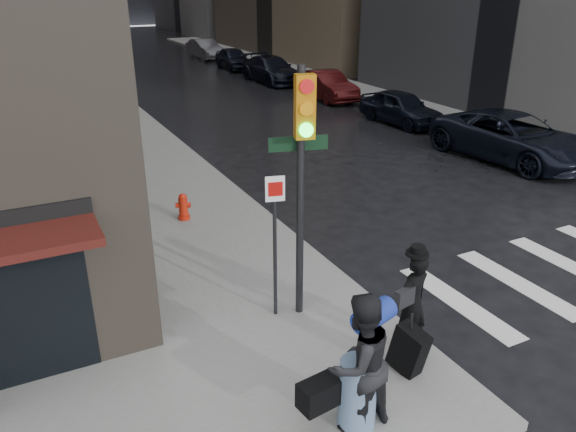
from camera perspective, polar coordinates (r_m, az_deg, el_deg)
name	(u,v)px	position (r m, az deg, el deg)	size (l,w,h in m)	color
ground	(328,388)	(8.98, 4.12, -17.01)	(140.00, 140.00, 0.00)	black
sidewalk_left	(77,90)	(33.52, -20.66, 11.85)	(4.00, 50.00, 0.15)	slate
sidewalk_right	(295,73)	(37.47, 0.74, 14.33)	(3.00, 50.00, 0.15)	slate
man_overcoat	(412,310)	(9.18, 12.45, -9.32)	(0.97, 1.11, 1.88)	black
man_jeans	(358,363)	(7.59, 7.15, -14.57)	(1.46, 0.89, 2.01)	black
traffic_light	(300,164)	(9.10, 1.19, 5.27)	(1.07, 0.62, 4.40)	black
fire_hydrant	(183,208)	(14.30, -10.58, 0.84)	(0.39, 0.30, 0.68)	#B61D0B
parked_car_0	(512,137)	(20.61, 21.83, 7.45)	(2.64, 5.72, 1.59)	black
parked_car_1	(401,107)	(24.68, 11.38, 10.77)	(1.65, 4.11, 1.40)	black
parked_car_2	(326,85)	(29.35, 3.92, 13.10)	(1.51, 4.33, 1.43)	#3B0B0C
parked_car_3	(272,70)	(34.35, -1.67, 14.65)	(2.09, 5.13, 1.49)	black
parked_car_4	(234,58)	(39.69, -5.55, 15.64)	(1.67, 4.15, 1.41)	black
parked_car_5	(205,49)	(45.19, -8.42, 16.43)	(1.53, 4.39, 1.45)	#515056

